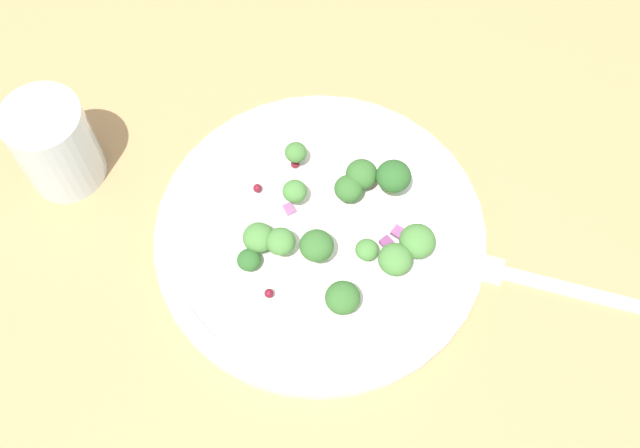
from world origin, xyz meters
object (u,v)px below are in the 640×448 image
fork (557,286)px  water_glass (55,145)px  plate (320,234)px  broccoli_floret_0 (260,242)px  broccoli_floret_2 (394,177)px  broccoli_floret_1 (349,189)px

fork → water_glass: (-34.50, 26.68, 4.11)cm
plate → broccoli_floret_0: broccoli_floret_0 is taller
broccoli_floret_0 → fork: 24.84cm
plate → fork: 20.18cm
plate → broccoli_floret_2: size_ratio=9.31×
broccoli_floret_0 → water_glass: water_glass is taller
broccoli_floret_0 → broccoli_floret_1: (8.60, 1.66, 0.13)cm
plate → water_glass: 23.73cm
broccoli_floret_0 → fork: bearing=-29.4°
broccoli_floret_1 → water_glass: size_ratio=0.28×
fork → broccoli_floret_2: bearing=125.1°
broccoli_floret_0 → broccoli_floret_1: same height
water_glass → broccoli_floret_0: bearing=-48.3°
broccoli_floret_1 → water_glass: water_glass is taller
broccoli_floret_1 → fork: broccoli_floret_1 is taller
fork → broccoli_floret_0: bearing=150.6°
water_glass → broccoli_floret_1: bearing=-30.9°
plate → broccoli_floret_1: broccoli_floret_1 is taller
broccoli_floret_1 → fork: 19.08cm
broccoli_floret_1 → fork: bearing=-46.8°
broccoli_floret_2 → fork: broccoli_floret_2 is taller
plate → broccoli_floret_2: broccoli_floret_2 is taller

